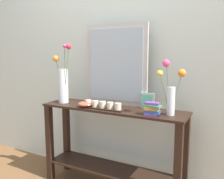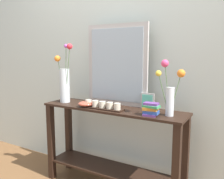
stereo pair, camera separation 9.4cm
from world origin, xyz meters
The scene contains 9 objects.
wall_back centered at (0.00, 0.29, 1.35)m, with size 6.40×0.08×2.70m, color beige.
console_table centered at (0.00, 0.00, 0.47)m, with size 1.33×0.34×0.78m.
mirror_leaning centered at (-0.03, 0.14, 1.15)m, with size 0.61×0.03×0.74m.
tall_vase_left centered at (-0.52, -0.03, 0.98)m, with size 0.20×0.13×0.57m.
vase_right centered at (0.53, -0.02, 0.98)m, with size 0.20×0.15×0.43m.
candle_tray centered at (-0.04, -0.09, 0.81)m, with size 0.39×0.09×0.07m.
picture_frame_small centered at (0.29, 0.12, 0.85)m, with size 0.12×0.01×0.14m.
decorative_bowl centered at (-0.21, -0.09, 0.81)m, with size 0.15×0.15×0.05m.
book_stack centered at (0.40, -0.09, 0.83)m, with size 0.13×0.09×0.10m.
Camera 2 is at (1.07, -1.82, 1.26)m, focal length 38.89 mm.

